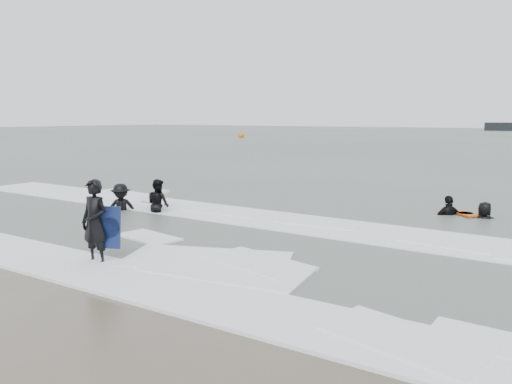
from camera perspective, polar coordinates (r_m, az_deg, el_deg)
The scene contains 9 objects.
ground at distance 11.46m, azimuth -14.06°, elevation -8.56°, with size 320.00×320.00×0.00m, color brown.
surfer_centre at distance 12.09m, azimuth -17.74°, elevation -7.82°, with size 0.72×0.47×1.97m, color black.
surfer_wading at distance 17.67m, azimuth -11.07°, elevation -2.45°, with size 0.86×0.67×1.77m, color black.
surfer_breaker at distance 18.29m, azimuth -15.13°, elevation -2.22°, with size 1.20×0.69×1.86m, color black.
surfer_right_near at distance 18.15m, azimuth 21.15°, elevation -2.59°, with size 1.09×0.45×1.86m, color black.
surfer_right_far at distance 17.98m, azimuth 24.62°, elevation -2.89°, with size 0.85×0.55×1.74m, color black.
surf_foam at distance 14.11m, azimuth -2.92°, elevation -4.91°, with size 30.03×9.06×0.09m.
bodyboards at distance 15.31m, azimuth 0.39°, elevation -2.08°, with size 10.27×10.91×1.25m.
buoy at distance 82.57m, azimuth -1.72°, elevation 6.50°, with size 1.00×1.00×1.65m.
Camera 1 is at (8.14, -7.35, 3.32)m, focal length 35.00 mm.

